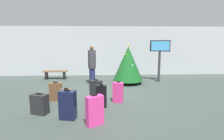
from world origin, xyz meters
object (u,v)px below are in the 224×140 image
Objects in this scene: suitcase_5 at (101,96)px; holiday_tree at (128,63)px; suitcase_2 at (56,92)px; suitcase_6 at (66,97)px; suitcase_7 at (118,92)px; traveller_0 at (92,64)px; suitcase_0 at (95,111)px; flight_info_kiosk at (160,53)px; waiting_bench at (55,73)px; suitcase_1 at (68,105)px; suitcase_4 at (96,90)px; suitcase_3 at (40,104)px.

holiday_tree is at bearing 68.08° from suitcase_5.
suitcase_2 is at bearing -139.51° from holiday_tree.
suitcase_7 is (1.72, 0.14, 0.08)m from suitcase_6.
suitcase_6 is (0.45, -0.39, -0.06)m from suitcase_2.
suitcase_0 is (0.35, -4.22, -0.60)m from traveller_0.
suitcase_7 is (-2.36, -2.98, -1.17)m from flight_info_kiosk.
suitcase_2 is 0.60m from suitcase_6.
traveller_0 is at bearing -31.61° from waiting_bench.
suitcase_1 is 1.92m from suitcase_7.
suitcase_1 is 1.16m from suitcase_6.
holiday_tree is 2.98m from suitcase_4.
suitcase_7 is (-0.72, -2.71, -0.65)m from holiday_tree.
holiday_tree is at bearing 49.88° from suitcase_3.
suitcase_5 is (1.61, -0.71, 0.04)m from suitcase_2.
suitcase_1 reaches higher than suitcase_5.
suitcase_1 reaches higher than suitcase_0.
suitcase_2 is (-1.46, 1.89, -0.06)m from suitcase_0.
traveller_0 is 3.13m from suitcase_5.
suitcase_2 is 1.14m from suitcase_3.
suitcase_4 is 0.79m from suitcase_7.
holiday_tree is 1.51× the size of waiting_bench.
suitcase_1 is 1.68m from suitcase_2.
flight_info_kiosk reaches higher than waiting_bench.
holiday_tree is 4.75m from suitcase_3.
holiday_tree is 2.61× the size of suitcase_5.
suitcase_6 is at bearing -130.44° from holiday_tree.
suitcase_0 reaches higher than suitcase_4.
suitcase_0 is 1.05× the size of suitcase_5.
suitcase_1 is (-0.74, 0.38, 0.01)m from suitcase_0.
suitcase_4 is at bearing -56.76° from waiting_bench.
suitcase_7 is (2.31, 0.88, 0.06)m from suitcase_3.
suitcase_2 is (-1.12, -2.32, -0.66)m from traveller_0.
flight_info_kiosk reaches higher than suitcase_3.
waiting_bench is 6.05m from suitcase_0.
suitcase_0 is at bearing -25.30° from suitcase_3.
flight_info_kiosk is at bearing 37.43° from suitcase_6.
suitcase_7 is at bearing 20.90° from suitcase_3.
traveller_0 is at bearing 76.13° from suitcase_6.
traveller_0 is at bearing 96.90° from suitcase_4.
traveller_0 reaches higher than suitcase_4.
suitcase_0 reaches higher than suitcase_7.
traveller_0 reaches higher than suitcase_0.
suitcase_3 is (-1.61, 0.76, -0.09)m from suitcase_0.
traveller_0 is 2.36× the size of suitcase_0.
suitcase_4 is 1.02m from suitcase_6.
suitcase_2 is 1.21× the size of suitcase_6.
flight_info_kiosk is at bearing 48.10° from suitcase_1.
suitcase_1 is at bearing -23.43° from suitcase_3.
suitcase_5 is at bearing -140.76° from suitcase_7.
waiting_bench is at bearing 123.24° from suitcase_4.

